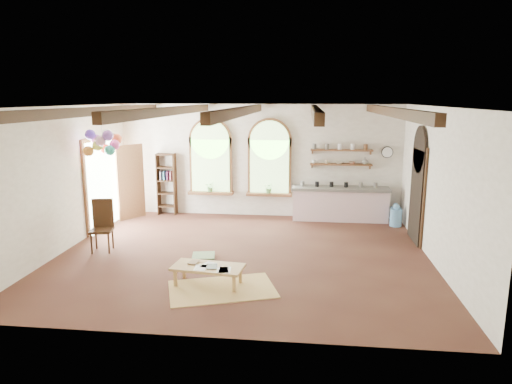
# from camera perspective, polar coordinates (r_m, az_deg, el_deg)

# --- Properties ---
(floor) EXTENTS (8.00, 8.00, 0.00)m
(floor) POSITION_cam_1_polar(r_m,az_deg,el_deg) (10.06, -1.70, -7.90)
(floor) COLOR #502E21
(floor) RESTS_ON ground
(ceiling_beams) EXTENTS (6.20, 6.80, 0.18)m
(ceiling_beams) POSITION_cam_1_polar(r_m,az_deg,el_deg) (9.47, -1.82, 10.04)
(ceiling_beams) COLOR #3C2213
(ceiling_beams) RESTS_ON ceiling
(window_left) EXTENTS (1.30, 0.28, 2.20)m
(window_left) POSITION_cam_1_polar(r_m,az_deg,el_deg) (13.21, -5.69, 4.09)
(window_left) COLOR brown
(window_left) RESTS_ON floor
(window_right) EXTENTS (1.30, 0.28, 2.20)m
(window_right) POSITION_cam_1_polar(r_m,az_deg,el_deg) (12.96, 1.70, 3.99)
(window_right) COLOR brown
(window_right) RESTS_ON floor
(left_doorway) EXTENTS (0.10, 1.90, 2.50)m
(left_doorway) POSITION_cam_1_polar(r_m,az_deg,el_deg) (12.56, -18.67, 0.90)
(left_doorway) COLOR brown
(left_doorway) RESTS_ON floor
(right_doorway) EXTENTS (0.10, 1.30, 2.40)m
(right_doorway) POSITION_cam_1_polar(r_m,az_deg,el_deg) (11.41, 19.43, -0.46)
(right_doorway) COLOR black
(right_doorway) RESTS_ON floor
(kitchen_counter) EXTENTS (2.68, 0.62, 0.94)m
(kitchen_counter) POSITION_cam_1_polar(r_m,az_deg,el_deg) (12.94, 10.45, -1.42)
(kitchen_counter) COLOR beige
(kitchen_counter) RESTS_ON floor
(wall_shelf_lower) EXTENTS (1.70, 0.24, 0.04)m
(wall_shelf_lower) POSITION_cam_1_polar(r_m,az_deg,el_deg) (12.92, 10.57, 3.41)
(wall_shelf_lower) COLOR brown
(wall_shelf_lower) RESTS_ON wall_back
(wall_shelf_upper) EXTENTS (1.70, 0.24, 0.04)m
(wall_shelf_upper) POSITION_cam_1_polar(r_m,az_deg,el_deg) (12.87, 10.64, 5.17)
(wall_shelf_upper) COLOR brown
(wall_shelf_upper) RESTS_ON wall_back
(wall_clock) EXTENTS (0.32, 0.04, 0.32)m
(wall_clock) POSITION_cam_1_polar(r_m,az_deg,el_deg) (13.09, 16.09, 4.80)
(wall_clock) COLOR black
(wall_clock) RESTS_ON wall_back
(bookshelf) EXTENTS (0.53, 0.32, 1.80)m
(bookshelf) POSITION_cam_1_polar(r_m,az_deg,el_deg) (13.55, -11.11, 0.98)
(bookshelf) COLOR #3C2213
(bookshelf) RESTS_ON floor
(coffee_table) EXTENTS (1.35, 0.74, 0.37)m
(coffee_table) POSITION_cam_1_polar(r_m,az_deg,el_deg) (8.48, -6.03, -9.45)
(coffee_table) COLOR #A6854C
(coffee_table) RESTS_ON floor
(side_chair) EXTENTS (0.53, 0.53, 1.16)m
(side_chair) POSITION_cam_1_polar(r_m,az_deg,el_deg) (10.80, -18.66, -5.28)
(side_chair) COLOR #3C2213
(side_chair) RESTS_ON floor
(floor_mat) EXTENTS (2.14, 1.70, 0.02)m
(floor_mat) POSITION_cam_1_polar(r_m,az_deg,el_deg) (8.39, -4.26, -12.01)
(floor_mat) COLOR tan
(floor_mat) RESTS_ON floor
(floor_cushion) EXTENTS (0.54, 0.54, 0.08)m
(floor_cushion) POSITION_cam_1_polar(r_m,az_deg,el_deg) (9.90, -6.58, -8.04)
(floor_cushion) COLOR #6B8A5F
(floor_cushion) RESTS_ON floor
(water_jug_a) EXTENTS (0.31, 0.31, 0.61)m
(water_jug_a) POSITION_cam_1_polar(r_m,az_deg,el_deg) (12.74, 17.08, -2.95)
(water_jug_a) COLOR #5F99CD
(water_jug_a) RESTS_ON floor
(water_jug_b) EXTENTS (0.27, 0.27, 0.53)m
(water_jug_b) POSITION_cam_1_polar(r_m,az_deg,el_deg) (13.20, 17.01, -2.59)
(water_jug_b) COLOR #5F99CD
(water_jug_b) RESTS_ON floor
(balloon_cluster) EXTENTS (0.76, 0.76, 1.15)m
(balloon_cluster) POSITION_cam_1_polar(r_m,az_deg,el_deg) (11.28, -18.62, 5.90)
(balloon_cluster) COLOR white
(balloon_cluster) RESTS_ON floor
(table_book) EXTENTS (0.21, 0.27, 0.02)m
(table_book) POSITION_cam_1_polar(r_m,az_deg,el_deg) (8.68, -8.30, -8.62)
(table_book) COLOR olive
(table_book) RESTS_ON coffee_table
(tablet) EXTENTS (0.23, 0.30, 0.01)m
(tablet) POSITION_cam_1_polar(r_m,az_deg,el_deg) (8.41, -5.52, -9.26)
(tablet) COLOR black
(tablet) RESTS_ON coffee_table
(potted_plant_left) EXTENTS (0.27, 0.23, 0.30)m
(potted_plant_left) POSITION_cam_1_polar(r_m,az_deg,el_deg) (13.23, -5.72, 0.67)
(potted_plant_left) COLOR #598C4C
(potted_plant_left) RESTS_ON window_left
(potted_plant_right) EXTENTS (0.27, 0.23, 0.30)m
(potted_plant_right) POSITION_cam_1_polar(r_m,az_deg,el_deg) (12.98, 1.64, 0.51)
(potted_plant_right) COLOR #598C4C
(potted_plant_right) RESTS_ON window_right
(shelf_cup_a) EXTENTS (0.12, 0.10, 0.10)m
(shelf_cup_a) POSITION_cam_1_polar(r_m,az_deg,el_deg) (12.88, 7.25, 3.79)
(shelf_cup_a) COLOR white
(shelf_cup_a) RESTS_ON wall_shelf_lower
(shelf_cup_b) EXTENTS (0.10, 0.10, 0.09)m
(shelf_cup_b) POSITION_cam_1_polar(r_m,az_deg,el_deg) (12.89, 8.81, 3.75)
(shelf_cup_b) COLOR beige
(shelf_cup_b) RESTS_ON wall_shelf_lower
(shelf_bowl_a) EXTENTS (0.22, 0.22, 0.05)m
(shelf_bowl_a) POSITION_cam_1_polar(r_m,az_deg,el_deg) (12.91, 10.36, 3.62)
(shelf_bowl_a) COLOR beige
(shelf_bowl_a) RESTS_ON wall_shelf_lower
(shelf_bowl_b) EXTENTS (0.20, 0.20, 0.06)m
(shelf_bowl_b) POSITION_cam_1_polar(r_m,az_deg,el_deg) (12.94, 11.91, 3.59)
(shelf_bowl_b) COLOR #8C664C
(shelf_bowl_b) RESTS_ON wall_shelf_lower
(shelf_vase) EXTENTS (0.18, 0.18, 0.19)m
(shelf_vase) POSITION_cam_1_polar(r_m,az_deg,el_deg) (12.97, 13.46, 3.83)
(shelf_vase) COLOR slate
(shelf_vase) RESTS_ON wall_shelf_lower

